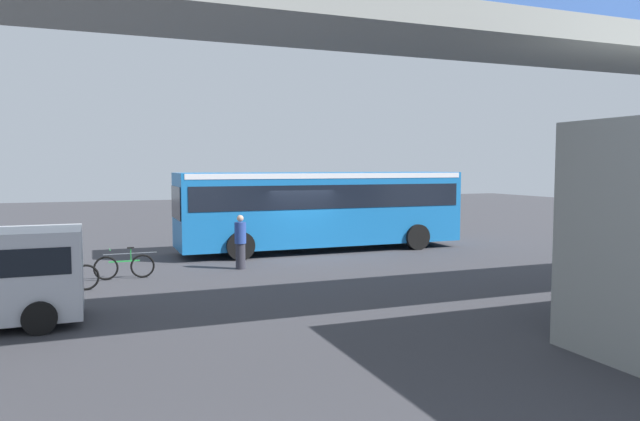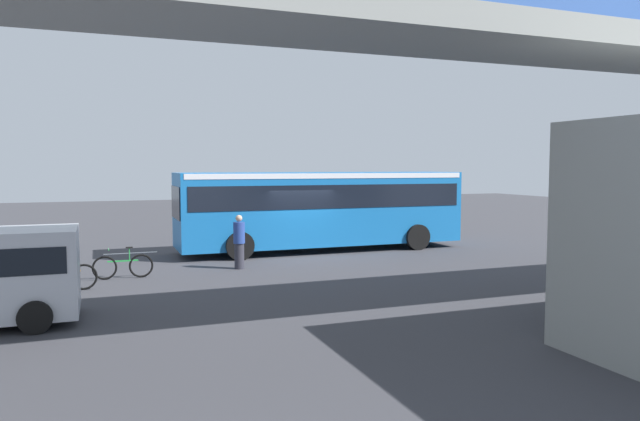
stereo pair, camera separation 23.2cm
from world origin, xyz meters
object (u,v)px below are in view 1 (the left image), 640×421
Objects in this scene: bicycle_green at (125,267)px; bicycle_red at (3,291)px; bicycle_orange at (65,278)px; pedestrian at (240,242)px; traffic_sign at (401,196)px; city_bus at (322,204)px.

bicycle_green is 1.00× the size of bicycle_red.
bicycle_orange is 1.00× the size of bicycle_red.
pedestrian is at bearing -155.36° from bicycle_red.
bicycle_orange is 1.84m from bicycle_red.
bicycle_orange is 0.63× the size of traffic_sign.
bicycle_orange is at bearing 18.44° from pedestrian.
city_bus is 8.66m from bicycle_green.
traffic_sign reaches higher than pedestrian.
pedestrian is (-5.28, -1.76, 0.51)m from bicycle_orange.
city_bus is 10.66m from bicycle_orange.
bicycle_red is 19.34m from traffic_sign.
traffic_sign is (-16.51, -9.96, 1.52)m from bicycle_red.
pedestrian is (4.10, 3.07, -1.00)m from city_bus.
city_bus is at bearing 33.69° from traffic_sign.
bicycle_red is at bearing 43.67° from bicycle_orange.
bicycle_green is 15.52m from traffic_sign.
pedestrian is 0.64× the size of traffic_sign.
city_bus reaches higher than bicycle_red.
traffic_sign is (-15.18, -8.69, 1.52)m from bicycle_orange.
bicycle_green is 0.63× the size of traffic_sign.
bicycle_orange is 0.99× the size of pedestrian.
traffic_sign reaches higher than bicycle_orange.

